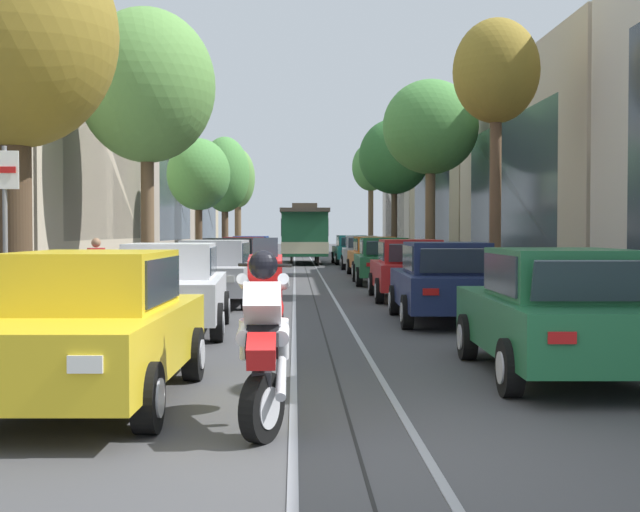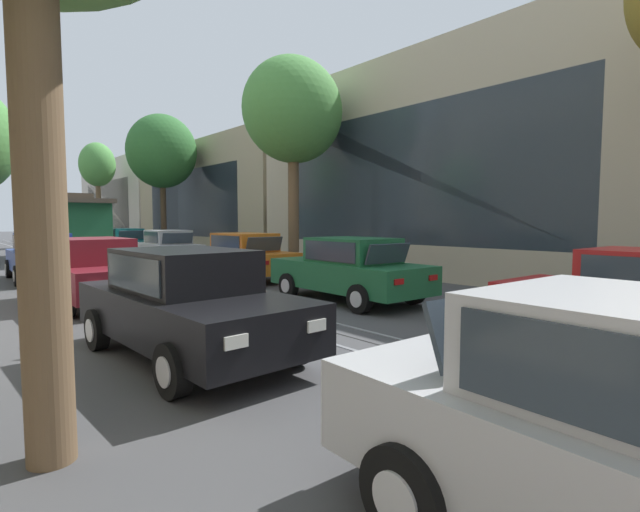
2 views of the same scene
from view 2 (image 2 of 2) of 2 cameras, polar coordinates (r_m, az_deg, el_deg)
name	(u,v)px [view 2 (image 2 of 2)]	position (r m, az deg, el deg)	size (l,w,h in m)	color
ground_plane	(160,285)	(15.38, -18.96, -3.36)	(174.31, 174.31, 0.00)	#424244
trolley_track_rails	(112,271)	(20.07, -24.11, -1.74)	(1.14, 77.73, 0.01)	gray
building_facade_right	(339,181)	(22.52, 2.28, 9.14)	(5.30, 69.43, 8.64)	beige
parked_car_black_fourth_left	(188,303)	(7.12, -15.85, -5.54)	(2.11, 4.41, 1.58)	black
parked_car_maroon_fifth_left	(94,271)	(12.42, -25.91, -1.64)	(2.02, 4.37, 1.58)	maroon
parked_car_blue_sixth_left	(43,256)	(18.34, -30.71, -0.02)	(2.09, 4.40, 1.58)	#233D93
parked_car_green_fourth_right	(349,269)	(11.58, 3.61, -1.61)	(2.08, 4.39, 1.58)	#1E6038
parked_car_orange_fifth_right	(243,256)	(16.00, -9.39, -0.01)	(2.05, 4.38, 1.58)	orange
parked_car_silver_sixth_right	(167,248)	(21.85, -18.16, 0.98)	(2.13, 4.42, 1.58)	#B7B7BC
parked_car_teal_far_right	(123,243)	(27.22, -22.91, 1.48)	(2.09, 4.40, 1.58)	#196B70
street_tree_kerb_right_mid	(293,112)	(17.88, -3.31, 17.19)	(3.89, 3.25, 7.95)	brown
street_tree_kerb_right_fourth	(162,152)	(28.65, -18.76, 11.96)	(3.92, 3.69, 8.01)	#4C3826
street_tree_kerb_right_far	(97,166)	(40.29, -25.56, 9.90)	(2.63, 2.68, 7.97)	brown
cable_car_trolley	(66,227)	(27.31, -28.62, 3.11)	(2.59, 9.14, 3.28)	#1E5B38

